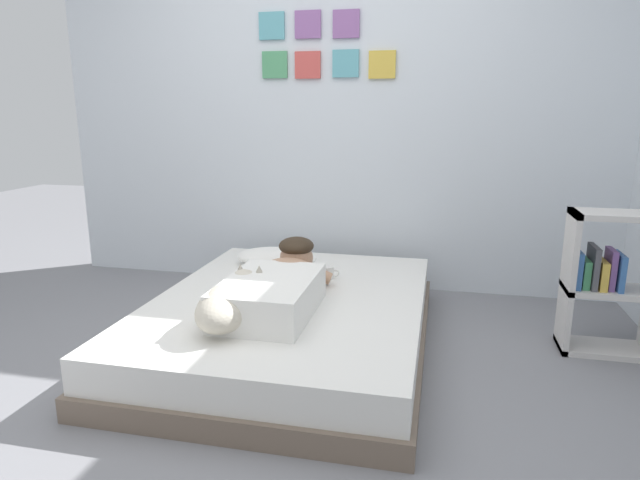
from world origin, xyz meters
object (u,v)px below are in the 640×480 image
pillow (277,257)px  bed (290,321)px  bookshelf (608,282)px  person_lying (278,284)px  dog (231,302)px  cell_phone (276,322)px  coffee_cup (326,272)px

pillow → bed: bearing=-66.2°
bed → bookshelf: 1.67m
person_lying → dog: size_ratio=1.60×
pillow → dog: bearing=-85.1°
cell_phone → dog: bearing=-165.8°
person_lying → bookshelf: (1.65, 0.41, 0.00)m
pillow → cell_phone: size_ratio=3.71×
coffee_cup → cell_phone: size_ratio=0.89×
bed → dog: bearing=-111.2°
person_lying → cell_phone: (0.06, -0.25, -0.10)m
coffee_cup → cell_phone: 0.73m
bed → pillow: 0.64m
coffee_cup → person_lying: bearing=-107.3°
pillow → bookshelf: bookshelf is taller
cell_phone → bookshelf: size_ratio=0.19×
bed → coffee_cup: size_ratio=15.24×
person_lying → bookshelf: bookshelf is taller
bed → person_lying: (-0.03, -0.12, 0.25)m
bed → dog: size_ratio=3.31×
bed → bookshelf: size_ratio=2.54×
person_lying → cell_phone: size_ratio=6.57×
dog → bookshelf: 1.92m
dog → cell_phone: 0.23m
bed → cell_phone: (0.03, -0.37, 0.14)m
pillow → cell_phone: (0.28, -0.93, -0.05)m
person_lying → coffee_cup: size_ratio=7.36×
pillow → bookshelf: (1.87, -0.28, 0.06)m
dog → bookshelf: bookshelf is taller
coffee_cup → bookshelf: (1.50, -0.08, 0.07)m
bed → coffee_cup: bearing=71.0°
bed → pillow: pillow is taller
person_lying → dog: person_lying is taller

